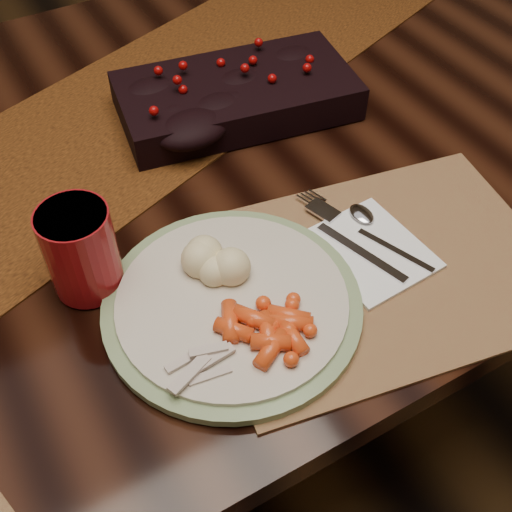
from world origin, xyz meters
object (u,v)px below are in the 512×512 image
dining_table (172,314)px  placemat_main (378,269)px  centerpiece (236,91)px  dinner_plate (232,303)px  red_cup (81,250)px  baby_carrots (278,323)px  mashed_potatoes (208,262)px  turkey_shreds (201,363)px  napkin (370,250)px

dining_table → placemat_main: (0.16, -0.33, 0.38)m
centerpiece → dinner_plate: centerpiece is taller
dining_table → centerpiece: centerpiece is taller
red_cup → baby_carrots: bearing=-49.2°
mashed_potatoes → red_cup: bearing=150.2°
dining_table → placemat_main: 0.53m
centerpiece → mashed_potatoes: centerpiece is taller
dining_table → baby_carrots: size_ratio=16.33×
dining_table → turkey_shreds: size_ratio=25.28×
red_cup → mashed_potatoes: bearing=-29.8°
dinner_plate → red_cup: red_cup is taller
napkin → mashed_potatoes: bearing=160.8°
napkin → baby_carrots: bearing=-165.9°
dinner_plate → mashed_potatoes: size_ratio=3.78×
baby_carrots → mashed_potatoes: bearing=105.9°
baby_carrots → mashed_potatoes: (-0.03, 0.11, 0.01)m
napkin → red_cup: bearing=155.1°
napkin → dinner_plate: bearing=174.2°
centerpiece → red_cup: bearing=-145.7°
dinner_plate → mashed_potatoes: 0.06m
placemat_main → turkey_shreds: (-0.26, -0.03, 0.03)m
turkey_shreds → red_cup: size_ratio=0.63×
dining_table → napkin: 0.52m
mashed_potatoes → napkin: bearing=-15.9°
centerpiece → dining_table: bearing=-167.6°
centerpiece → turkey_shreds: 0.48m
centerpiece → dinner_plate: bearing=-119.4°
dining_table → red_cup: size_ratio=15.87×
dinner_plate → turkey_shreds: bearing=-138.5°
dinner_plate → mashed_potatoes: mashed_potatoes is taller
dining_table → placemat_main: placemat_main is taller
turkey_shreds → napkin: 0.27m
dinner_plate → dining_table: bearing=86.1°
placemat_main → dinner_plate: 0.19m
red_cup → centerpiece: bearing=34.3°
dining_table → centerpiece: (0.17, 0.04, 0.41)m
mashed_potatoes → turkey_shreds: 0.13m
placemat_main → red_cup: red_cup is taller
placemat_main → red_cup: 0.36m
placemat_main → napkin: bearing=86.6°
placemat_main → turkey_shreds: turkey_shreds is taller
baby_carrots → placemat_main: bearing=9.2°
baby_carrots → red_cup: 0.24m
centerpiece → placemat_main: (-0.01, -0.37, -0.04)m
dining_table → red_cup: (-0.15, -0.18, 0.44)m
centerpiece → red_cup: 0.39m
baby_carrots → mashed_potatoes: size_ratio=1.38×
dinner_plate → baby_carrots: 0.07m
dining_table → baby_carrots: baby_carrots is taller
red_cup → napkin: bearing=-21.6°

